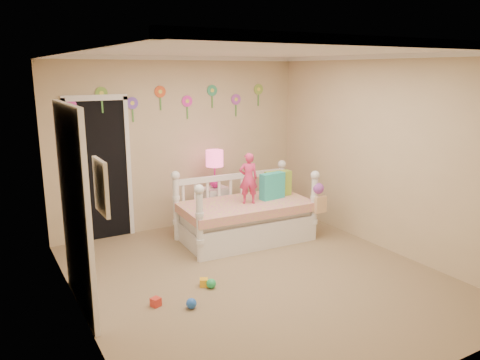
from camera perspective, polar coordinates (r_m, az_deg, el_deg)
floor at (r=5.69m, az=2.20°, el=-11.68°), size 4.00×4.50×0.01m
ceiling at (r=5.17m, az=2.46°, el=15.47°), size 4.00×4.50×0.01m
back_wall at (r=7.25m, az=-7.26°, el=4.43°), size 4.00×0.01×2.60m
left_wall at (r=4.56m, az=-19.45°, el=-1.48°), size 0.01×4.50×2.60m
right_wall at (r=6.55m, az=17.29°, el=3.00°), size 0.01×4.50×2.60m
crown_molding at (r=5.16m, az=2.46°, el=15.13°), size 4.00×4.50×0.06m
daybed at (r=6.69m, az=0.65°, el=-3.17°), size 1.92×1.10×1.01m
pillow_turquoise at (r=6.82m, az=3.95°, el=-0.73°), size 0.40×0.18×0.38m
pillow_lime at (r=6.99m, az=4.65°, el=-0.43°), size 0.40×0.18×0.37m
child at (r=6.53m, az=1.03°, el=0.21°), size 0.31×0.25×0.72m
nightstand at (r=7.30m, az=-3.04°, el=-3.35°), size 0.41×0.33×0.63m
table_lamp at (r=7.13m, az=-3.11°, el=2.08°), size 0.27×0.27×0.58m
closet_doorway at (r=6.90m, az=-16.74°, el=1.29°), size 0.90×0.04×2.07m
flower_decals at (r=7.13m, az=-8.04°, el=9.44°), size 3.40×0.02×0.50m
mirror_closet at (r=4.92m, az=-19.44°, el=-3.46°), size 0.07×1.30×2.10m
wall_picture at (r=3.65m, az=-16.58°, el=-0.79°), size 0.05×0.34×0.42m
hanging_bag at (r=6.73m, az=9.58°, el=-2.29°), size 0.20×0.16×0.36m
toy_scatter at (r=5.28m, az=-6.97°, el=-13.20°), size 1.25×1.51×0.11m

